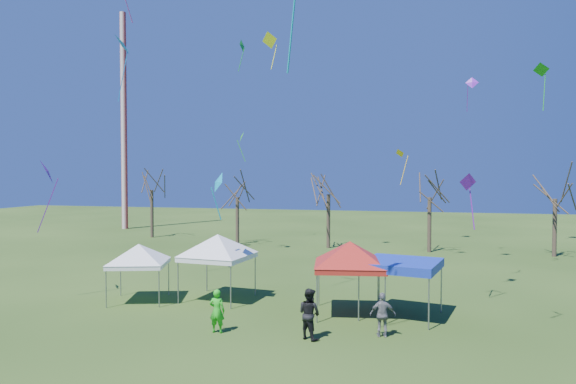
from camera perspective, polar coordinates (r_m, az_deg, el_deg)
name	(u,v)px	position (r m, az deg, el deg)	size (l,w,h in m)	color
ground	(284,337)	(20.86, -0.41, -15.79)	(140.00, 140.00, 0.00)	#284115
radio_mast	(124,121)	(62.91, -17.77, 7.50)	(0.70, 0.70, 25.00)	silver
tree_0	(152,173)	(53.28, -14.92, 2.06)	(3.83, 3.83, 8.44)	#3D2D21
tree_1	(237,181)	(46.62, -5.66, 1.28)	(3.42, 3.42, 7.54)	#3D2D21
tree_2	(329,175)	(44.22, 4.52, 1.89)	(3.71, 3.71, 8.18)	#3D2D21
tree_3	(430,178)	(43.29, 15.48, 1.54)	(3.59, 3.59, 7.91)	#3D2D21
tree_4	(556,178)	(44.46, 27.59, 1.37)	(3.58, 3.58, 7.89)	#3D2D21
tent_white_west	(139,248)	(26.82, -16.27, -5.98)	(3.61, 3.61, 3.33)	gray
tent_white_mid	(218,239)	(26.30, -7.82, -5.17)	(4.33, 4.33, 3.84)	gray
tent_red	(350,246)	(23.47, 6.90, -6.00)	(4.32, 4.32, 3.86)	gray
tent_blue	(401,265)	(23.64, 12.49, -7.93)	(3.79, 3.79, 2.52)	gray
person_dark	(309,314)	(20.37, 2.38, -13.35)	(0.95, 0.74, 1.96)	black
person_green	(217,311)	(21.31, -7.89, -12.96)	(0.64, 0.42, 1.75)	green
person_grey	(383,315)	(20.95, 10.48, -13.27)	(1.02, 0.42, 1.73)	slate
kite_12	(541,70)	(39.63, 26.33, 12.03)	(1.23, 1.04, 3.31)	#179618
kite_19	(472,83)	(37.62, 19.75, 11.31)	(0.88, 0.62, 2.35)	purple
kite_2	(243,46)	(47.94, -5.07, 15.87)	(0.63, 1.18, 2.94)	#169421
kite_1	(218,183)	(24.43, -7.83, 1.04)	(1.02, 1.07, 2.30)	#0C9AC2
kite_8	(123,44)	(31.49, -17.88, 15.34)	(1.44, 1.59, 3.87)	blue
kite_11	(270,40)	(40.25, -2.02, 16.50)	(1.47, 1.04, 2.94)	#F4F81A
kite_17	(468,183)	(26.61, 19.35, 0.93)	(0.95, 0.69, 2.79)	purple
kite_22	(400,154)	(41.45, 12.39, 4.12)	(1.14, 1.12, 2.87)	yellow
kite_13	(241,137)	(40.95, -5.20, 6.06)	(0.83, 1.03, 2.41)	green
kite_14	(47,172)	(28.68, -25.17, 2.03)	(1.45, 1.55, 3.70)	#73169E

